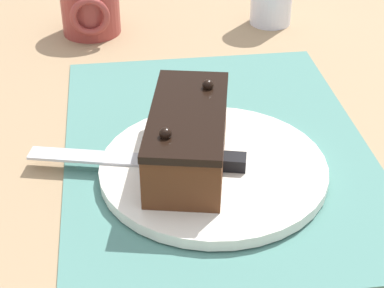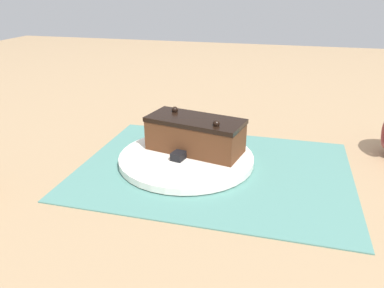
# 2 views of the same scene
# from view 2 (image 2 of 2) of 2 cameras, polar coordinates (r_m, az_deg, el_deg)

# --- Properties ---
(ground_plane) EXTENTS (3.00, 3.00, 0.00)m
(ground_plane) POSITION_cam_2_polar(r_m,az_deg,el_deg) (0.65, 3.35, -3.95)
(ground_plane) COLOR #9E7F5B
(placemat_woven) EXTENTS (0.46, 0.34, 0.00)m
(placemat_woven) POSITION_cam_2_polar(r_m,az_deg,el_deg) (0.65, 3.35, -3.79)
(placemat_woven) COLOR slate
(placemat_woven) RESTS_ON ground_plane
(cake_plate) EXTENTS (0.24, 0.24, 0.01)m
(cake_plate) POSITION_cam_2_polar(r_m,az_deg,el_deg) (0.67, -0.87, -2.18)
(cake_plate) COLOR white
(cake_plate) RESTS_ON placemat_woven
(chocolate_cake) EXTENTS (0.18, 0.11, 0.07)m
(chocolate_cake) POSITION_cam_2_polar(r_m,az_deg,el_deg) (0.67, 0.49, 1.48)
(chocolate_cake) COLOR #512D19
(chocolate_cake) RESTS_ON cake_plate
(serving_knife) EXTENTS (0.08, 0.23, 0.01)m
(serving_knife) POSITION_cam_2_polar(r_m,az_deg,el_deg) (0.70, 0.56, -0.01)
(serving_knife) COLOR black
(serving_knife) RESTS_ON cake_plate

